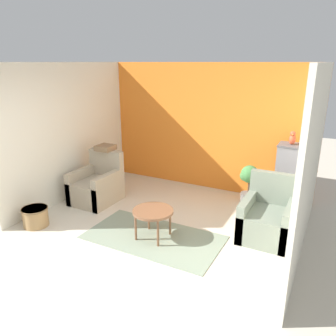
# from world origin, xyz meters

# --- Properties ---
(ground_plane) EXTENTS (20.00, 20.00, 0.00)m
(ground_plane) POSITION_xyz_m (0.00, 0.00, 0.00)
(ground_plane) COLOR beige
(ground_plane) RESTS_ON ground
(wall_back_accent) EXTENTS (4.48, 0.06, 2.63)m
(wall_back_accent) POSITION_xyz_m (0.00, 3.46, 1.32)
(wall_back_accent) COLOR orange
(wall_back_accent) RESTS_ON ground_plane
(wall_left) EXTENTS (0.06, 3.43, 2.63)m
(wall_left) POSITION_xyz_m (-2.21, 1.71, 1.32)
(wall_left) COLOR silver
(wall_left) RESTS_ON ground_plane
(wall_right) EXTENTS (0.06, 3.43, 2.63)m
(wall_right) POSITION_xyz_m (2.21, 1.71, 1.32)
(wall_right) COLOR silver
(wall_right) RESTS_ON ground_plane
(area_rug) EXTENTS (2.12, 1.14, 0.01)m
(area_rug) POSITION_xyz_m (0.13, 0.98, 0.01)
(area_rug) COLOR gray
(area_rug) RESTS_ON ground_plane
(coffee_table) EXTENTS (0.63, 0.63, 0.48)m
(coffee_table) POSITION_xyz_m (0.13, 0.98, 0.43)
(coffee_table) COLOR brown
(coffee_table) RESTS_ON ground_plane
(armchair_left) EXTENTS (0.76, 0.88, 0.97)m
(armchair_left) POSITION_xyz_m (-1.57, 1.71, 0.30)
(armchair_left) COLOR tan
(armchair_left) RESTS_ON ground_plane
(armchair_right) EXTENTS (0.76, 0.88, 0.97)m
(armchair_right) POSITION_xyz_m (1.69, 1.84, 0.30)
(armchair_right) COLOR slate
(armchair_right) RESTS_ON ground_plane
(birdcage) EXTENTS (0.55, 0.55, 1.25)m
(birdcage) POSITION_xyz_m (1.78, 3.02, 0.60)
(birdcage) COLOR #555559
(birdcage) RESTS_ON ground_plane
(parrot) EXTENTS (0.12, 0.21, 0.25)m
(parrot) POSITION_xyz_m (1.78, 3.02, 1.36)
(parrot) COLOR #D14C2D
(parrot) RESTS_ON birdcage
(potted_plant) EXTENTS (0.38, 0.34, 0.75)m
(potted_plant) POSITION_xyz_m (1.08, 3.03, 0.46)
(potted_plant) COLOR #66605B
(potted_plant) RESTS_ON ground_plane
(wicker_basket) EXTENTS (0.43, 0.43, 0.32)m
(wicker_basket) POSITION_xyz_m (-1.83, 0.40, 0.17)
(wicker_basket) COLOR #A37F51
(wicker_basket) RESTS_ON ground_plane
(throw_pillow) EXTENTS (0.33, 0.33, 0.10)m
(throw_pillow) POSITION_xyz_m (-1.57, 2.04, 1.02)
(throw_pillow) COLOR #846647
(throw_pillow) RESTS_ON armchair_left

